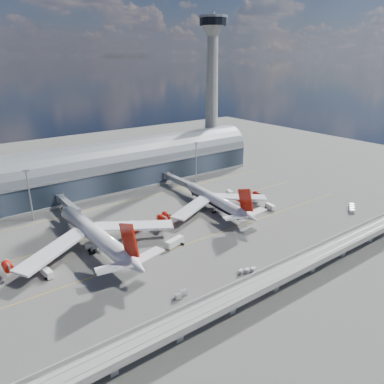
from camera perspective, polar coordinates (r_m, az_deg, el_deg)
ground at (r=170.65m, az=-1.57°, el=-6.26°), size 500.00×500.00×0.00m
taxi_lines at (r=187.51m, az=-5.48°, el=-3.84°), size 200.00×80.12×0.01m
terminal at (r=230.66m, az=-12.85°, el=3.33°), size 200.00×30.00×28.00m
control_tower at (r=271.78m, az=3.05°, el=14.92°), size 19.00×19.00×103.00m
guideway at (r=132.54m, az=12.58°, el=-12.49°), size 220.00×8.50×7.20m
floodlight_mast_left at (r=194.47m, az=-23.52°, el=-0.27°), size 3.00×0.70×25.70m
floodlight_mast_right at (r=235.27m, az=0.64°, el=4.74°), size 3.00×0.70×25.70m
airliner_left at (r=158.53m, az=-14.32°, el=-6.45°), size 71.29×74.87×22.84m
airliner_right at (r=193.01m, az=3.78°, el=-1.42°), size 59.84×62.57×19.84m
jet_bridge_left at (r=199.45m, az=-18.48°, el=-1.73°), size 4.40×28.00×7.25m
jet_bridge_right at (r=225.36m, az=-2.17°, el=1.80°), size 4.40×32.00×7.25m
service_truck_0 at (r=148.62m, az=-21.26°, el=-11.36°), size 3.22×7.17×2.87m
service_truck_1 at (r=162.35m, az=-15.07°, el=-7.89°), size 5.30×4.44×2.81m
service_truck_2 at (r=158.99m, az=-2.65°, el=-7.65°), size 9.49×4.69×3.31m
service_truck_3 at (r=199.70m, az=11.81°, el=-2.22°), size 2.99×6.06×2.81m
service_truck_4 at (r=216.00m, az=5.77°, el=-0.15°), size 3.57×5.44×2.90m
service_truck_5 at (r=175.66m, az=-8.34°, el=-5.08°), size 5.88×7.01×3.24m
cargo_train_0 at (r=128.84m, az=-1.73°, el=-15.34°), size 5.52×3.01×1.79m
cargo_train_1 at (r=142.59m, az=8.41°, el=-11.79°), size 7.22×3.82×1.60m
cargo_train_2 at (r=211.72m, az=23.16°, el=-2.30°), size 10.69×7.70×1.92m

